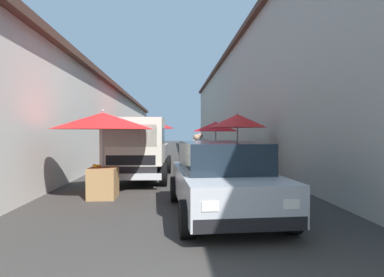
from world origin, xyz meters
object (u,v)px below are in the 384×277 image
hatchback_car (222,178)px  delivery_truck (138,151)px  fruit_stall_near_right (237,131)px  fruit_stall_near_left (103,128)px  fruit_stall_far_right (148,129)px  fruit_stall_mid_lane (153,130)px  vendor_in_shade (200,150)px  fruit_stall_far_left (216,132)px  parked_scooter (221,154)px  vendor_by_crates (196,155)px

hatchback_car → delivery_truck: size_ratio=0.80×
fruit_stall_near_right → fruit_stall_near_left: 5.22m
fruit_stall_near_right → fruit_stall_far_right: bearing=34.5°
fruit_stall_near_left → fruit_stall_mid_lane: bearing=-3.3°
fruit_stall_near_right → vendor_in_shade: fruit_stall_near_right is taller
fruit_stall_mid_lane → fruit_stall_far_left: size_ratio=1.07×
fruit_stall_mid_lane → fruit_stall_near_left: bearing=176.7°
fruit_stall_mid_lane → parked_scooter: bearing=-115.7°
vendor_by_crates → fruit_stall_far_left: bearing=-16.0°
fruit_stall_near_left → vendor_by_crates: bearing=-48.4°
vendor_in_shade → fruit_stall_far_left: bearing=-25.0°
fruit_stall_mid_lane → fruit_stall_far_left: bearing=-144.9°
vendor_by_crates → hatchback_car: bearing=-177.1°
fruit_stall_far_left → parked_scooter: 2.96m
fruit_stall_mid_lane → fruit_stall_near_left: fruit_stall_mid_lane is taller
fruit_stall_near_left → vendor_by_crates: 3.50m
vendor_in_shade → parked_scooter: bearing=-18.8°
fruit_stall_far_left → vendor_in_shade: bearing=155.0°
fruit_stall_near_left → vendor_by_crates: fruit_stall_near_left is taller
fruit_stall_mid_lane → vendor_by_crates: bearing=-167.4°
delivery_truck → vendor_in_shade: size_ratio=3.08×
fruit_stall_near_right → fruit_stall_near_left: bearing=128.5°
fruit_stall_mid_lane → fruit_stall_far_right: bearing=176.8°
fruit_stall_near_right → parked_scooter: size_ratio=1.44×
hatchback_car → parked_scooter: bearing=-8.5°
fruit_stall_far_right → hatchback_car: size_ratio=0.69×
fruit_stall_near_left → vendor_in_shade: size_ratio=1.61×
fruit_stall_near_left → fruit_stall_near_right: bearing=-51.5°
fruit_stall_far_right → hatchback_car: bearing=-167.7°
fruit_stall_far_right → fruit_stall_mid_lane: size_ratio=1.17×
fruit_stall_far_right → parked_scooter: size_ratio=1.66×
delivery_truck → vendor_in_shade: delivery_truck is taller
fruit_stall_near_left → delivery_truck: (2.29, -0.63, -0.71)m
fruit_stall_far_right → vendor_by_crates: size_ratio=1.73×
fruit_stall_near_right → delivery_truck: bearing=105.5°
fruit_stall_far_right → fruit_stall_near_right: size_ratio=1.15×
delivery_truck → fruit_stall_mid_lane: bearing=0.1°
fruit_stall_far_left → vendor_by_crates: fruit_stall_far_left is taller
fruit_stall_far_right → fruit_stall_near_left: fruit_stall_far_right is taller
fruit_stall_far_right → vendor_in_shade: size_ratio=1.70×
fruit_stall_far_right → vendor_in_shade: bearing=-148.4°
delivery_truck → hatchback_car: bearing=-153.3°
vendor_by_crates → vendor_in_shade: vendor_in_shade is taller
hatchback_car → vendor_by_crates: 4.20m
fruit_stall_far_left → fruit_stall_far_right: bearing=58.0°
fruit_stall_far_left → fruit_stall_near_left: 7.45m
parked_scooter → vendor_in_shade: bearing=161.2°
hatchback_car → vendor_by_crates: (4.19, 0.21, 0.17)m
fruit_stall_near_right → delivery_truck: 3.65m
parked_scooter → fruit_stall_near_left: bearing=154.1°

